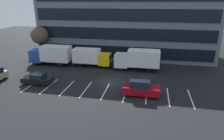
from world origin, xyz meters
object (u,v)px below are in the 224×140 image
object	(u,v)px
sedan_black	(38,79)
box_truck_yellow	(91,57)
bare_tree	(40,36)
box_truck_blue	(51,54)
suv_maroon	(141,88)
box_truck_white	(138,59)

from	to	relation	value
sedan_black	box_truck_yellow	bearing A→B (deg)	60.59
box_truck_yellow	bare_tree	bearing A→B (deg)	165.75
box_truck_blue	sedan_black	size ratio (longest dim) A/B	1.79
box_truck_blue	suv_maroon	xyz separation A→B (m)	(17.71, -9.98, -1.06)
box_truck_white	box_truck_blue	bearing A→B (deg)	-179.91
box_truck_white	bare_tree	world-z (taller)	bare_tree
bare_tree	box_truck_blue	bearing A→B (deg)	-40.83
box_truck_blue	box_truck_white	bearing A→B (deg)	0.09
box_truck_yellow	suv_maroon	distance (m)	14.46
box_truck_white	sedan_black	xyz separation A→B (m)	(-14.14, -9.15, -1.32)
suv_maroon	box_truck_white	bearing A→B (deg)	96.81
box_truck_blue	suv_maroon	bearing A→B (deg)	-29.41
box_truck_white	box_truck_yellow	world-z (taller)	box_truck_white
box_truck_blue	bare_tree	distance (m)	6.16
box_truck_white	sedan_black	distance (m)	16.90
sedan_black	box_truck_blue	bearing A→B (deg)	104.57
suv_maroon	bare_tree	bearing A→B (deg)	148.18
box_truck_yellow	bare_tree	xyz separation A→B (m)	(-11.95, 3.03, 3.06)
box_truck_blue	box_truck_yellow	distance (m)	7.84
bare_tree	box_truck_white	bearing A→B (deg)	-9.74
suv_maroon	sedan_black	bearing A→B (deg)	176.80
box_truck_yellow	sedan_black	xyz separation A→B (m)	(-5.45, -9.66, -1.12)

